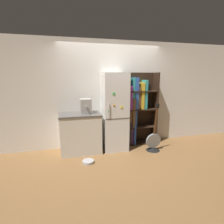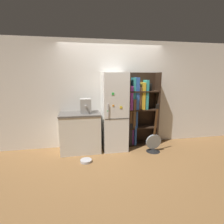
{
  "view_description": "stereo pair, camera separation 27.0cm",
  "coord_description": "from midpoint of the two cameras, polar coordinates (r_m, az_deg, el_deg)",
  "views": [
    {
      "loc": [
        -1.07,
        -3.77,
        1.75
      ],
      "look_at": [
        -0.06,
        0.15,
        0.91
      ],
      "focal_mm": 28.0,
      "sensor_mm": 36.0,
      "label": 1
    },
    {
      "loc": [
        -0.8,
        -3.83,
        1.75
      ],
      "look_at": [
        -0.06,
        0.15,
        0.91
      ],
      "focal_mm": 28.0,
      "sensor_mm": 36.0,
      "label": 2
    }
  ],
  "objects": [
    {
      "name": "bookshelf",
      "position": [
        4.49,
        6.55,
        1.09
      ],
      "size": [
        0.8,
        0.32,
        1.84
      ],
      "color": "black",
      "rests_on": "ground_plane"
    },
    {
      "name": "refrigerator",
      "position": [
        4.15,
        -1.1,
        0.04
      ],
      "size": [
        0.57,
        0.62,
        1.83
      ],
      "color": "white",
      "rests_on": "ground_plane"
    },
    {
      "name": "kitchen_counter",
      "position": [
        4.16,
        -12.06,
        -6.67
      ],
      "size": [
        0.93,
        0.62,
        0.92
      ],
      "color": "silver",
      "rests_on": "ground_plane"
    },
    {
      "name": "guitar",
      "position": [
        4.31,
        11.55,
        -10.11
      ],
      "size": [
        0.36,
        0.33,
        1.16
      ],
      "color": "black",
      "rests_on": "ground_plane"
    },
    {
      "name": "ground_plane",
      "position": [
        4.29,
        -0.57,
        -12.42
      ],
      "size": [
        16.0,
        16.0,
        0.0
      ],
      "primitive_type": "plane",
      "color": "olive"
    },
    {
      "name": "wall_back",
      "position": [
        4.4,
        -2.09,
        5.78
      ],
      "size": [
        8.0,
        0.05,
        2.6
      ],
      "color": "white",
      "rests_on": "ground_plane"
    },
    {
      "name": "espresso_machine",
      "position": [
        4.03,
        -10.51,
        1.93
      ],
      "size": [
        0.24,
        0.35,
        0.33
      ],
      "color": "#A5A39E",
      "rests_on": "kitchen_counter"
    },
    {
      "name": "pet_bowl",
      "position": [
        3.78,
        -9.89,
        -15.65
      ],
      "size": [
        0.24,
        0.24,
        0.05
      ],
      "color": "#B7B7BC",
      "rests_on": "ground_plane"
    }
  ]
}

